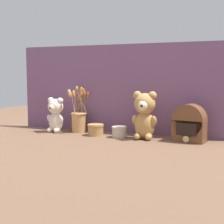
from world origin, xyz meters
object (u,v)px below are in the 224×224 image
teddy_bear_large (145,114)px  vintage_radio (189,125)px  decorative_tin_tall (119,132)px  teddy_bear_medium (55,114)px  flower_vase (79,118)px  decorative_tin_short (95,130)px

teddy_bear_large → vintage_radio: 0.29m
teddy_bear_large → decorative_tin_tall: bearing=-176.1°
teddy_bear_medium → teddy_bear_large: bearing=-0.2°
teddy_bear_medium → flower_vase: bearing=24.2°
vintage_radio → teddy_bear_large: bearing=-175.3°
teddy_bear_large → decorative_tin_tall: (-0.17, -0.01, -0.13)m
flower_vase → decorative_tin_short: flower_vase is taller
decorative_tin_short → teddy_bear_large: bearing=1.7°
teddy_bear_large → decorative_tin_short: teddy_bear_large is taller
teddy_bear_large → vintage_radio: (0.28, 0.02, -0.05)m
teddy_bear_large → flower_vase: bearing=172.2°
decorative_tin_tall → vintage_radio: bearing=4.4°
teddy_bear_large → flower_vase: flower_vase is taller
vintage_radio → decorative_tin_short: bearing=-176.9°
teddy_bear_large → decorative_tin_short: (-0.35, -0.01, -0.12)m
vintage_radio → decorative_tin_tall: bearing=-175.6°
vintage_radio → flower_vase: bearing=176.6°
decorative_tin_tall → decorative_tin_short: (-0.18, 0.00, 0.00)m
flower_vase → vintage_radio: flower_vase is taller
teddy_bear_medium → decorative_tin_tall: teddy_bear_medium is taller
vintage_radio → decorative_tin_tall: vintage_radio is taller
teddy_bear_large → teddy_bear_medium: 0.68m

